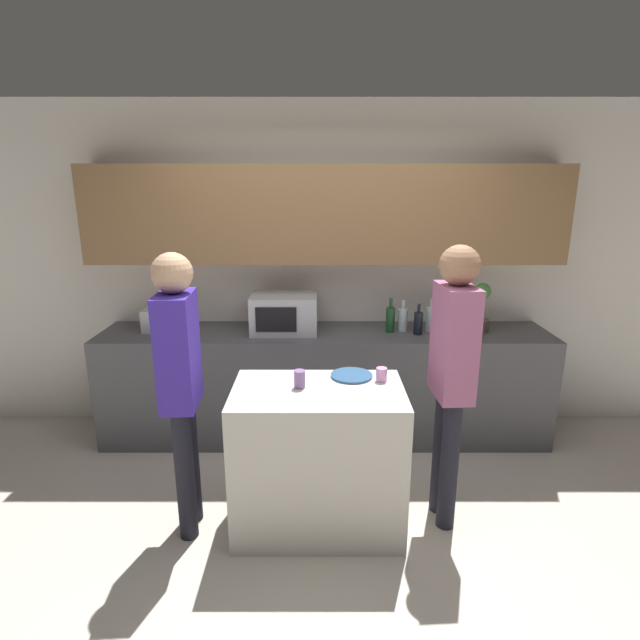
{
  "coord_description": "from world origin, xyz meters",
  "views": [
    {
      "loc": [
        -0.04,
        -2.44,
        2.07
      ],
      "look_at": [
        -0.05,
        0.5,
        1.25
      ],
      "focal_mm": 28.0,
      "sensor_mm": 36.0,
      "label": 1
    }
  ],
  "objects": [
    {
      "name": "cup_1",
      "position": [
        0.33,
        0.38,
        0.94
      ],
      "size": [
        0.07,
        0.07,
        0.08
      ],
      "color": "#E292CE",
      "rests_on": "kitchen_island"
    },
    {
      "name": "person_center",
      "position": [
        -0.84,
        0.2,
        1.02
      ],
      "size": [
        0.22,
        0.35,
        1.71
      ],
      "rotation": [
        0.0,
        0.0,
        -1.51
      ],
      "color": "black",
      "rests_on": "ground_plane"
    },
    {
      "name": "bottle_0",
      "position": [
        0.52,
        1.39,
        1.02
      ],
      "size": [
        0.07,
        0.07,
        0.28
      ],
      "color": "#194723",
      "rests_on": "back_counter"
    },
    {
      "name": "bottle_2",
      "position": [
        0.73,
        1.32,
        1.0
      ],
      "size": [
        0.07,
        0.07,
        0.25
      ],
      "color": "black",
      "rests_on": "back_counter"
    },
    {
      "name": "back_counter",
      "position": [
        0.0,
        1.39,
        0.45
      ],
      "size": [
        3.6,
        0.62,
        0.91
      ],
      "color": "#4C4C51",
      "rests_on": "ground_plane"
    },
    {
      "name": "potted_plant",
      "position": [
        1.24,
        1.4,
        1.11
      ],
      "size": [
        0.14,
        0.14,
        0.39
      ],
      "color": "brown",
      "rests_on": "back_counter"
    },
    {
      "name": "bottle_3",
      "position": [
        0.85,
        1.4,
        1.01
      ],
      "size": [
        0.08,
        0.08,
        0.27
      ],
      "color": "silver",
      "rests_on": "back_counter"
    },
    {
      "name": "ground_plane",
      "position": [
        0.0,
        0.0,
        0.0
      ],
      "size": [
        14.0,
        14.0,
        0.0
      ],
      "primitive_type": "plane",
      "color": "beige"
    },
    {
      "name": "bottle_5",
      "position": [
        1.06,
        1.46,
        1.02
      ],
      "size": [
        0.08,
        0.08,
        0.28
      ],
      "color": "silver",
      "rests_on": "back_counter"
    },
    {
      "name": "cup_0",
      "position": [
        -0.16,
        0.28,
        0.96
      ],
      "size": [
        0.07,
        0.07,
        0.11
      ],
      "color": "#8764A4",
      "rests_on": "kitchen_island"
    },
    {
      "name": "person_left",
      "position": [
        0.73,
        0.3,
        1.04
      ],
      "size": [
        0.23,
        0.35,
        1.74
      ],
      "rotation": [
        0.0,
        0.0,
        -4.65
      ],
      "color": "black",
      "rests_on": "ground_plane"
    },
    {
      "name": "back_wall",
      "position": [
        0.0,
        1.66,
        1.54
      ],
      "size": [
        6.4,
        0.4,
        2.7
      ],
      "color": "silver",
      "rests_on": "ground_plane"
    },
    {
      "name": "kitchen_island",
      "position": [
        -0.05,
        0.25,
        0.45
      ],
      "size": [
        1.01,
        0.62,
        0.9
      ],
      "color": "beige",
      "rests_on": "ground_plane"
    },
    {
      "name": "bottle_4",
      "position": [
        0.95,
        1.4,
        1.0
      ],
      "size": [
        0.08,
        0.08,
        0.24
      ],
      "color": "black",
      "rests_on": "back_counter"
    },
    {
      "name": "toaster",
      "position": [
        -1.33,
        1.4,
        1.0
      ],
      "size": [
        0.26,
        0.16,
        0.18
      ],
      "color": "silver",
      "rests_on": "back_counter"
    },
    {
      "name": "plate_on_island",
      "position": [
        0.16,
        0.45,
        0.91
      ],
      "size": [
        0.26,
        0.26,
        0.01
      ],
      "color": "#2D5684",
      "rests_on": "kitchen_island"
    },
    {
      "name": "microwave",
      "position": [
        -0.33,
        1.4,
        1.06
      ],
      "size": [
        0.52,
        0.39,
        0.3
      ],
      "color": "#B7BABC",
      "rests_on": "back_counter"
    },
    {
      "name": "bottle_1",
      "position": [
        0.63,
        1.42,
        1.0
      ],
      "size": [
        0.08,
        0.08,
        0.25
      ],
      "color": "silver",
      "rests_on": "back_counter"
    }
  ]
}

